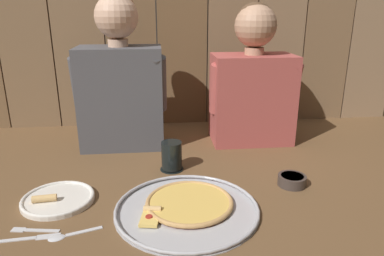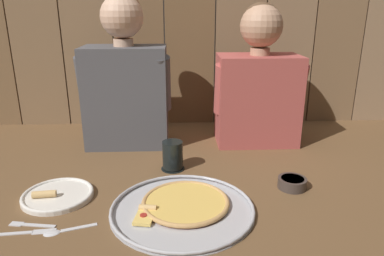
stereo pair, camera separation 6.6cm
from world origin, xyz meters
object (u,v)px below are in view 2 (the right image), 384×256
object	(u,v)px
diner_left	(125,79)
diner_right	(258,82)
pizza_tray	(183,206)
dipping_bowl	(292,183)
dinner_plate	(57,195)
drinking_glass	(173,156)

from	to	relation	value
diner_left	diner_right	xyz separation A→B (m)	(0.56, 0.00, -0.02)
pizza_tray	dipping_bowl	size ratio (longest dim) A/B	4.51
pizza_tray	diner_left	xyz separation A→B (m)	(-0.23, 0.56, 0.28)
diner_left	diner_right	bearing A→B (deg)	0.03
dinner_plate	diner_left	bearing A→B (deg)	70.73
pizza_tray	dipping_bowl	xyz separation A→B (m)	(0.36, 0.12, 0.01)
diner_left	diner_right	world-z (taller)	diner_left
diner_right	drinking_glass	bearing A→B (deg)	-142.67
pizza_tray	diner_right	bearing A→B (deg)	59.37
drinking_glass	dinner_plate	bearing A→B (deg)	-151.31
drinking_glass	dipping_bowl	xyz separation A→B (m)	(0.39, -0.16, -0.03)
dinner_plate	diner_left	distance (m)	0.57
dipping_bowl	diner_right	bearing A→B (deg)	94.13
dinner_plate	diner_left	size ratio (longest dim) A/B	0.35
pizza_tray	diner_right	world-z (taller)	diner_right
dipping_bowl	diner_left	distance (m)	0.78
dinner_plate	diner_left	xyz separation A→B (m)	(0.17, 0.47, 0.28)
diner_right	dipping_bowl	bearing A→B (deg)	-85.87
diner_right	dinner_plate	bearing A→B (deg)	-146.76
pizza_tray	diner_right	xyz separation A→B (m)	(0.33, 0.56, 0.26)
dipping_bowl	diner_left	world-z (taller)	diner_left
pizza_tray	drinking_glass	bearing A→B (deg)	96.60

